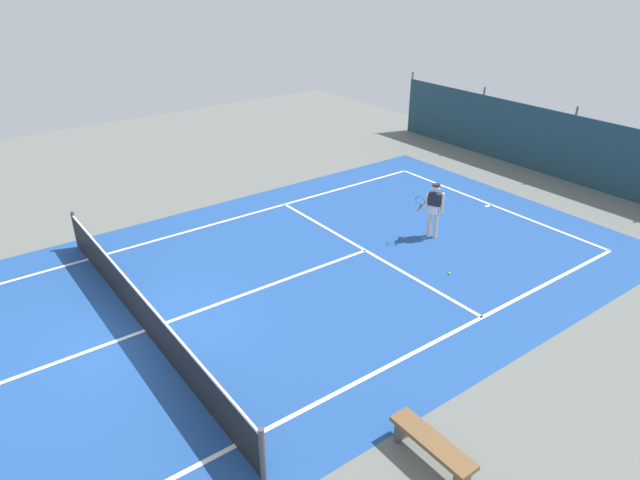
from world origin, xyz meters
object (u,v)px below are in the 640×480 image
at_px(tennis_net, 142,311).
at_px(courtside_bench, 432,445).
at_px(tennis_player, 434,207).
at_px(tennis_ball_near_player, 449,273).

relative_size(tennis_net, courtside_bench, 6.33).
bearing_deg(tennis_player, tennis_ball_near_player, 123.29).
height_order(tennis_player, tennis_ball_near_player, tennis_player).
bearing_deg(courtside_bench, tennis_ball_near_player, 129.25).
height_order(tennis_player, courtside_bench, tennis_player).
relative_size(tennis_ball_near_player, courtside_bench, 0.04).
bearing_deg(tennis_ball_near_player, courtside_bench, -50.75).
bearing_deg(courtside_bench, tennis_net, -159.28).
xyz_separation_m(tennis_net, tennis_player, (0.47, 8.55, 0.45)).
bearing_deg(tennis_player, tennis_net, 64.50).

